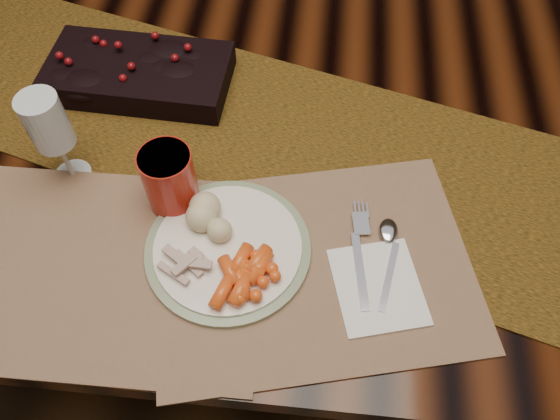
# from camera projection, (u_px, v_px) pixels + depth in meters

# --- Properties ---
(floor) EXTENTS (5.00, 5.00, 0.00)m
(floor) POSITION_uv_depth(u_px,v_px,m) (277.00, 292.00, 1.58)
(floor) COLOR black
(floor) RESTS_ON ground
(dining_table) EXTENTS (1.80, 1.00, 0.75)m
(dining_table) POSITION_uv_depth(u_px,v_px,m) (277.00, 223.00, 1.27)
(dining_table) COLOR black
(dining_table) RESTS_ON floor
(table_runner) EXTENTS (1.86, 0.87, 0.00)m
(table_runner) POSITION_uv_depth(u_px,v_px,m) (280.00, 144.00, 0.91)
(table_runner) COLOR #3C1F0B
(table_runner) RESTS_ON dining_table
(centerpiece) EXTENTS (0.32, 0.18, 0.06)m
(centerpiece) POSITION_uv_depth(u_px,v_px,m) (138.00, 70.00, 0.96)
(centerpiece) COLOR black
(centerpiece) RESTS_ON table_runner
(placemat_main) EXTENTS (0.52, 0.43, 0.00)m
(placemat_main) POSITION_uv_depth(u_px,v_px,m) (313.00, 266.00, 0.78)
(placemat_main) COLOR brown
(placemat_main) RESTS_ON dining_table
(placemat_second) EXTENTS (0.45, 0.34, 0.00)m
(placemat_second) POSITION_uv_depth(u_px,v_px,m) (109.00, 268.00, 0.78)
(placemat_second) COLOR brown
(placemat_second) RESTS_ON dining_table
(dinner_plate) EXTENTS (0.27, 0.27, 0.01)m
(dinner_plate) POSITION_uv_depth(u_px,v_px,m) (228.00, 248.00, 0.79)
(dinner_plate) COLOR white
(dinner_plate) RESTS_ON placemat_main
(baby_carrots) EXTENTS (0.12, 0.10, 0.02)m
(baby_carrots) POSITION_uv_depth(u_px,v_px,m) (239.00, 277.00, 0.74)
(baby_carrots) COLOR #EE5418
(baby_carrots) RESTS_ON dinner_plate
(mashed_potatoes) EXTENTS (0.09, 0.08, 0.05)m
(mashed_potatoes) POSITION_uv_depth(u_px,v_px,m) (218.00, 213.00, 0.78)
(mashed_potatoes) COLOR #BFB18F
(mashed_potatoes) RESTS_ON dinner_plate
(turkey_shreds) EXTENTS (0.08, 0.07, 0.02)m
(turkey_shreds) POSITION_uv_depth(u_px,v_px,m) (185.00, 264.00, 0.75)
(turkey_shreds) COLOR tan
(turkey_shreds) RESTS_ON dinner_plate
(napkin) EXTENTS (0.15, 0.16, 0.00)m
(napkin) POSITION_uv_depth(u_px,v_px,m) (378.00, 287.00, 0.76)
(napkin) COLOR white
(napkin) RESTS_ON placemat_main
(fork) EXTENTS (0.05, 0.16, 0.00)m
(fork) POSITION_uv_depth(u_px,v_px,m) (360.00, 258.00, 0.78)
(fork) COLOR silver
(fork) RESTS_ON napkin
(spoon) EXTENTS (0.05, 0.14, 0.00)m
(spoon) POSITION_uv_depth(u_px,v_px,m) (389.00, 261.00, 0.78)
(spoon) COLOR white
(spoon) RESTS_ON napkin
(red_cup) EXTENTS (0.08, 0.08, 0.11)m
(red_cup) POSITION_uv_depth(u_px,v_px,m) (170.00, 180.00, 0.80)
(red_cup) COLOR #A81B10
(red_cup) RESTS_ON placemat_main
(wine_glass) EXTENTS (0.07, 0.07, 0.17)m
(wine_glass) POSITION_uv_depth(u_px,v_px,m) (56.00, 140.00, 0.80)
(wine_glass) COLOR silver
(wine_glass) RESTS_ON dining_table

